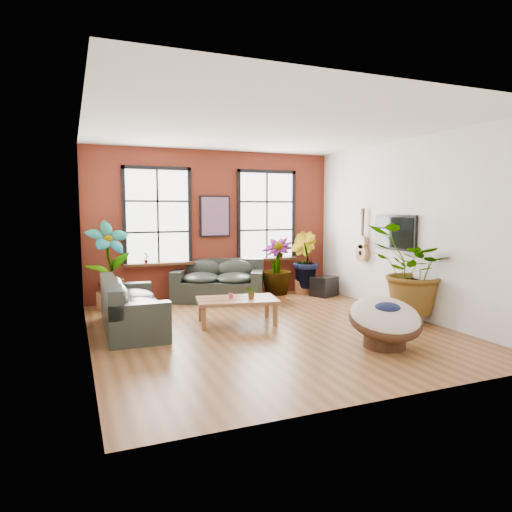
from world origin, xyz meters
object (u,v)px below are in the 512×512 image
(sofa_back, at_px, (219,282))
(sofa_left, at_px, (129,307))
(coffee_table, at_px, (237,301))
(papasan_chair, at_px, (385,320))

(sofa_back, distance_m, sofa_left, 2.96)
(sofa_back, xyz_separation_m, coffee_table, (-0.34, -2.21, -0.01))
(coffee_table, relative_size, papasan_chair, 1.18)
(papasan_chair, bearing_deg, sofa_left, 158.13)
(sofa_back, height_order, papasan_chair, sofa_back)
(sofa_back, height_order, coffee_table, sofa_back)
(coffee_table, distance_m, papasan_chair, 2.76)
(sofa_back, distance_m, coffee_table, 2.23)
(sofa_back, bearing_deg, sofa_left, -114.53)
(papasan_chair, bearing_deg, coffee_table, 139.48)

